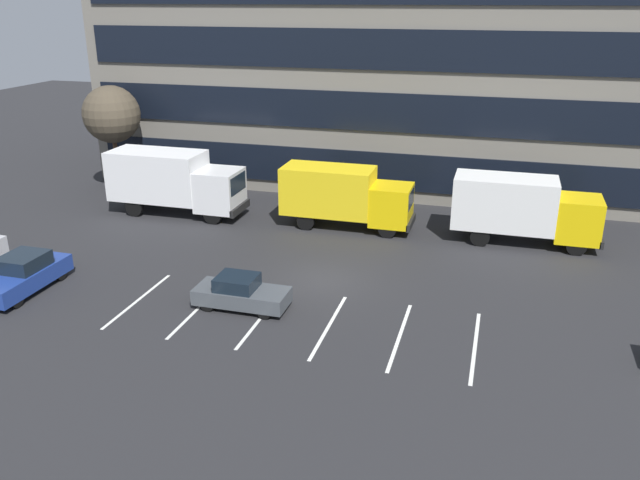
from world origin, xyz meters
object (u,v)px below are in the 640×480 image
object	(u,v)px
box_truck_yellow_all	(344,195)
sedan_charcoal	(241,293)
box_truck_yellow	(523,207)
sedan_navy	(22,274)
bare_tree	(111,115)
box_truck_white	(174,180)

from	to	relation	value
box_truck_yellow_all	sedan_charcoal	distance (m)	11.02
box_truck_yellow_all	sedan_charcoal	xyz separation A→B (m)	(-1.68, -10.82, -1.24)
box_truck_yellow_all	box_truck_yellow	world-z (taller)	box_truck_yellow
sedan_charcoal	sedan_navy	distance (m)	9.82
bare_tree	box_truck_yellow_all	bearing A→B (deg)	-10.90
box_truck_yellow_all	sedan_charcoal	size ratio (longest dim) A/B	1.87
box_truck_yellow_all	sedan_navy	size ratio (longest dim) A/B	1.61
box_truck_yellow	bare_tree	bearing A→B (deg)	173.41
box_truck_yellow	bare_tree	size ratio (longest dim) A/B	1.09
box_truck_yellow_all	bare_tree	xyz separation A→B (m)	(-16.17, 3.11, 3.10)
box_truck_white	sedan_charcoal	bearing A→B (deg)	-50.89
box_truck_white	box_truck_yellow	bearing A→B (deg)	1.65
box_truck_yellow	bare_tree	xyz separation A→B (m)	(-25.57, 2.95, 3.05)
box_truck_yellow_all	sedan_navy	bearing A→B (deg)	-133.85
box_truck_white	box_truck_yellow	size ratio (longest dim) A/B	1.07
box_truck_white	sedan_navy	bearing A→B (deg)	-96.41
bare_tree	sedan_navy	bearing A→B (deg)	-72.55
box_truck_yellow	box_truck_yellow_all	bearing A→B (deg)	-179.03
box_truck_yellow_all	box_truck_yellow	size ratio (longest dim) A/B	0.97
box_truck_yellow_all	sedan_navy	world-z (taller)	box_truck_yellow_all
box_truck_white	box_truck_yellow_all	xyz separation A→B (m)	(10.15, 0.40, -0.18)
box_truck_yellow	sedan_navy	world-z (taller)	box_truck_yellow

